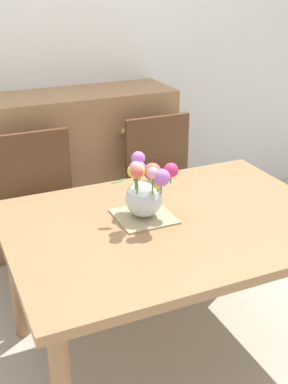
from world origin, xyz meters
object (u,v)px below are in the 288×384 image
Objects in this scene: flower_vase at (146,189)px; chair_left at (41,202)px; chair_right at (165,180)px; dining_table at (171,238)px; dresser at (69,168)px.

chair_left is at bearing 110.83° from flower_vase.
dining_table is at bearing 65.45° from chair_right.
flower_vase is (0.30, -0.78, 0.34)m from chair_left.
dresser is (-0.47, 0.48, -0.02)m from chair_right.
chair_left and chair_right have the same top height.
chair_right is at bearing 58.40° from flower_vase.
chair_right reaches higher than dining_table.
chair_right is 3.11× the size of flower_vase.
chair_right is at bearing -180.00° from chair_left.
flower_vase is at bearing -90.35° from dresser.
dresser reaches higher than chair_left.
flower_vase reaches higher than chair_right.
chair_right is 0.97m from flower_vase.
dining_table is 0.94m from chair_right.
chair_left is at bearing 0.00° from chair_right.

